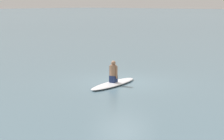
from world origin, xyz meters
The scene contains 3 objects.
ground_plane centered at (0.00, 0.00, 0.00)m, with size 400.00×400.00×0.00m, color slate.
surfboard centered at (0.12, -0.79, 0.07)m, with size 3.23×0.78×0.13m, color white.
person_paddler centered at (0.12, -0.79, 0.58)m, with size 0.43×0.36×0.98m.
Camera 1 is at (11.51, -13.91, 3.69)m, focal length 62.89 mm.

